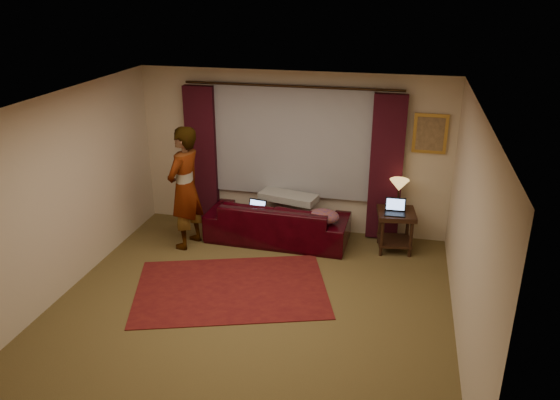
% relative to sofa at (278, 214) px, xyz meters
% --- Properties ---
extents(floor, '(5.00, 5.00, 0.01)m').
position_rel_sofa_xyz_m(floor, '(0.11, -1.95, -0.45)').
color(floor, brown).
rests_on(floor, ground).
extents(ceiling, '(5.00, 5.00, 0.02)m').
position_rel_sofa_xyz_m(ceiling, '(0.11, -1.95, 2.15)').
color(ceiling, silver).
rests_on(ceiling, ground).
extents(wall_back, '(5.00, 0.02, 2.60)m').
position_rel_sofa_xyz_m(wall_back, '(0.11, 0.55, 0.85)').
color(wall_back, beige).
rests_on(wall_back, ground).
extents(wall_front, '(5.00, 0.02, 2.60)m').
position_rel_sofa_xyz_m(wall_front, '(0.11, -4.45, 0.85)').
color(wall_front, beige).
rests_on(wall_front, ground).
extents(wall_left, '(0.02, 5.00, 2.60)m').
position_rel_sofa_xyz_m(wall_left, '(-2.39, -1.95, 0.85)').
color(wall_left, beige).
rests_on(wall_left, ground).
extents(wall_right, '(0.02, 5.00, 2.60)m').
position_rel_sofa_xyz_m(wall_right, '(2.61, -1.95, 0.85)').
color(wall_right, beige).
rests_on(wall_right, ground).
extents(sheer_curtain, '(2.50, 0.05, 1.80)m').
position_rel_sofa_xyz_m(sheer_curtain, '(0.11, 0.49, 1.05)').
color(sheer_curtain, '#92939A').
rests_on(sheer_curtain, wall_back).
extents(drape_left, '(0.50, 0.14, 2.30)m').
position_rel_sofa_xyz_m(drape_left, '(-1.39, 0.44, 0.73)').
color(drape_left, '#340B14').
rests_on(drape_left, floor).
extents(drape_right, '(0.50, 0.14, 2.30)m').
position_rel_sofa_xyz_m(drape_right, '(1.61, 0.44, 0.73)').
color(drape_right, '#340B14').
rests_on(drape_right, floor).
extents(curtain_rod, '(0.04, 0.04, 3.40)m').
position_rel_sofa_xyz_m(curtain_rod, '(0.11, 0.44, 1.93)').
color(curtain_rod, black).
rests_on(curtain_rod, wall_back).
extents(picture_frame, '(0.50, 0.04, 0.60)m').
position_rel_sofa_xyz_m(picture_frame, '(2.21, 0.52, 1.30)').
color(picture_frame, gold).
rests_on(picture_frame, wall_back).
extents(sofa, '(2.25, 1.03, 0.90)m').
position_rel_sofa_xyz_m(sofa, '(0.00, 0.00, 0.00)').
color(sofa, black).
rests_on(sofa, floor).
extents(throw_blanket, '(0.98, 0.56, 0.11)m').
position_rel_sofa_xyz_m(throw_blanket, '(0.12, 0.22, 0.46)').
color(throw_blanket, gray).
rests_on(throw_blanket, sofa).
extents(clothing_pile, '(0.56, 0.47, 0.21)m').
position_rel_sofa_xyz_m(clothing_pile, '(0.75, -0.18, 0.10)').
color(clothing_pile, brown).
rests_on(clothing_pile, sofa).
extents(laptop_sofa, '(0.35, 0.37, 0.21)m').
position_rel_sofa_xyz_m(laptop_sofa, '(-0.34, -0.11, 0.11)').
color(laptop_sofa, black).
rests_on(laptop_sofa, sofa).
extents(area_rug, '(2.94, 2.40, 0.01)m').
position_rel_sofa_xyz_m(area_rug, '(-0.26, -1.61, -0.44)').
color(area_rug, maroon).
rests_on(area_rug, floor).
extents(end_table, '(0.62, 0.62, 0.64)m').
position_rel_sofa_xyz_m(end_table, '(1.82, 0.07, -0.13)').
color(end_table, black).
rests_on(end_table, floor).
extents(tiffany_lamp, '(0.29, 0.29, 0.46)m').
position_rel_sofa_xyz_m(tiffany_lamp, '(1.83, 0.20, 0.42)').
color(tiffany_lamp, olive).
rests_on(tiffany_lamp, end_table).
extents(laptop_table, '(0.31, 0.34, 0.22)m').
position_rel_sofa_xyz_m(laptop_table, '(1.80, -0.04, 0.30)').
color(laptop_table, black).
rests_on(laptop_table, end_table).
extents(person, '(0.67, 0.67, 1.91)m').
position_rel_sofa_xyz_m(person, '(-1.33, -0.49, 0.50)').
color(person, gray).
rests_on(person, floor).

